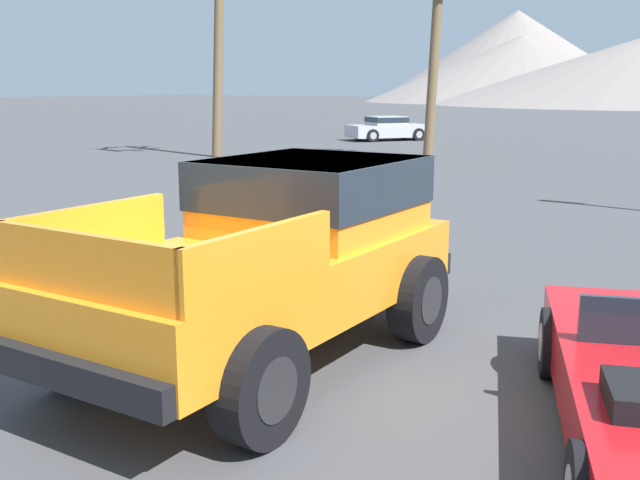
{
  "coord_description": "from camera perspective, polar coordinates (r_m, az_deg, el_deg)",
  "views": [
    {
      "loc": [
        4.27,
        -5.86,
        2.66
      ],
      "look_at": [
        -0.1,
        0.6,
        1.05
      ],
      "focal_mm": 42.0,
      "sensor_mm": 36.0,
      "label": 1
    }
  ],
  "objects": [
    {
      "name": "palm_tree_tall",
      "position": [
        28.54,
        8.45,
        17.12
      ],
      "size": [
        2.74,
        2.77,
        7.26
      ],
      "color": "brown",
      "rests_on": "ground_plane"
    },
    {
      "name": "ground_plane",
      "position": [
        7.72,
        -1.91,
        -8.52
      ],
      "size": [
        320.0,
        320.0,
        0.0
      ],
      "primitive_type": "plane",
      "color": "#424244"
    },
    {
      "name": "orange_pickup_truck",
      "position": [
        7.42,
        -3.03,
        -0.55
      ],
      "size": [
        2.46,
        4.81,
        1.93
      ],
      "rotation": [
        0.0,
        0.0,
        0.03
      ],
      "color": "orange",
      "rests_on": "ground_plane"
    },
    {
      "name": "parked_car_silver",
      "position": [
        37.76,
        5.19,
        8.49
      ],
      "size": [
        3.73,
        4.28,
        1.18
      ],
      "rotation": [
        0.0,
        0.0,
        5.67
      ],
      "color": "#B7BABF",
      "rests_on": "ground_plane"
    }
  ]
}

